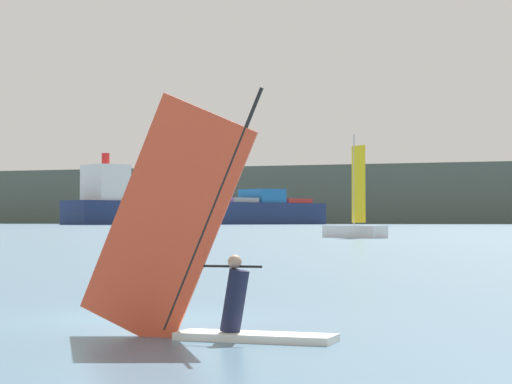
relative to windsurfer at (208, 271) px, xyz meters
The scene contains 5 objects.
ground_plane 4.02m from the windsurfer, 137.11° to the left, with size 4000.00×4000.00×0.00m, color #476B84.
windsurfer is the anchor object (origin of this frame).
cargo_ship 564.96m from the windsurfer, 118.01° to the left, with size 92.01×157.20×36.60m.
distant_headland 845.28m from the windsurfer, 106.23° to the left, with size 900.50×317.25×39.63m, color #4C564C.
small_sailboat 102.55m from the windsurfer, 108.23° to the left, with size 9.02×6.93×11.58m.
Camera 1 is at (10.62, -17.66, 1.86)m, focal length 74.93 mm.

